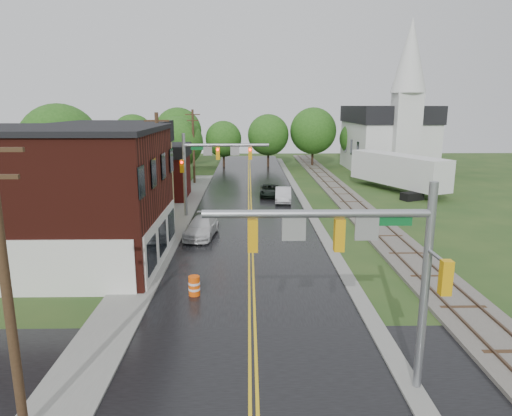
{
  "coord_description": "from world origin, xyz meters",
  "views": [
    {
      "loc": [
        -0.15,
        -11.81,
        9.51
      ],
      "look_at": [
        0.31,
        14.76,
        3.5
      ],
      "focal_mm": 32.0,
      "sensor_mm": 36.0,
      "label": 1
    }
  ],
  "objects_px": {
    "tree_left_e": "(179,143)",
    "semi_trailer": "(398,170)",
    "traffic_signal_near": "(362,251)",
    "suv_dark": "(270,191)",
    "utility_pole_a": "(6,284)",
    "traffic_signal_far": "(209,160)",
    "construction_barrel": "(194,286)",
    "utility_pole_b": "(159,171)",
    "sedan_silver": "(283,195)",
    "church": "(389,131)",
    "pickup_white": "(202,227)",
    "tree_left_c": "(127,150)",
    "utility_pole_c": "(193,145)",
    "tree_left_b": "(62,146)",
    "brick_building": "(41,197)"
  },
  "relations": [
    {
      "from": "tree_left_e",
      "to": "semi_trailer",
      "type": "height_order",
      "value": "tree_left_e"
    },
    {
      "from": "tree_left_c",
      "to": "semi_trailer",
      "type": "distance_m",
      "value": 30.54
    },
    {
      "from": "church",
      "to": "semi_trailer",
      "type": "distance_m",
      "value": 15.95
    },
    {
      "from": "traffic_signal_far",
      "to": "utility_pole_a",
      "type": "distance_m",
      "value": 27.2
    },
    {
      "from": "traffic_signal_near",
      "to": "construction_barrel",
      "type": "relative_size",
      "value": 7.13
    },
    {
      "from": "semi_trailer",
      "to": "utility_pole_a",
      "type": "bearing_deg",
      "value": -121.27
    },
    {
      "from": "traffic_signal_near",
      "to": "sedan_silver",
      "type": "xyz_separation_m",
      "value": [
        -0.13,
        30.9,
        -4.24
      ]
    },
    {
      "from": "brick_building",
      "to": "tree_left_e",
      "type": "bearing_deg",
      "value": 83.29
    },
    {
      "from": "traffic_signal_far",
      "to": "tree_left_e",
      "type": "distance_m",
      "value": 19.65
    },
    {
      "from": "utility_pole_c",
      "to": "brick_building",
      "type": "bearing_deg",
      "value": -101.09
    },
    {
      "from": "church",
      "to": "utility_pole_c",
      "type": "relative_size",
      "value": 2.22
    },
    {
      "from": "traffic_signal_near",
      "to": "tree_left_b",
      "type": "height_order",
      "value": "tree_left_b"
    },
    {
      "from": "traffic_signal_near",
      "to": "brick_building",
      "type": "bearing_deg",
      "value": 140.83
    },
    {
      "from": "traffic_signal_near",
      "to": "pickup_white",
      "type": "relative_size",
      "value": 1.49
    },
    {
      "from": "tree_left_b",
      "to": "tree_left_e",
      "type": "height_order",
      "value": "tree_left_b"
    },
    {
      "from": "tree_left_e",
      "to": "suv_dark",
      "type": "height_order",
      "value": "tree_left_e"
    },
    {
      "from": "tree_left_b",
      "to": "pickup_white",
      "type": "bearing_deg",
      "value": -38.11
    },
    {
      "from": "tree_left_e",
      "to": "sedan_silver",
      "type": "relative_size",
      "value": 1.84
    },
    {
      "from": "suv_dark",
      "to": "pickup_white",
      "type": "xyz_separation_m",
      "value": [
        -5.72,
        -15.17,
        0.09
      ]
    },
    {
      "from": "church",
      "to": "tree_left_b",
      "type": "xyz_separation_m",
      "value": [
        -37.85,
        -21.84,
        -0.12
      ]
    },
    {
      "from": "utility_pole_c",
      "to": "semi_trailer",
      "type": "height_order",
      "value": "utility_pole_c"
    },
    {
      "from": "church",
      "to": "sedan_silver",
      "type": "distance_m",
      "value": 27.16
    },
    {
      "from": "tree_left_c",
      "to": "construction_barrel",
      "type": "bearing_deg",
      "value": -69.93
    },
    {
      "from": "tree_left_b",
      "to": "tree_left_c",
      "type": "distance_m",
      "value": 9.03
    },
    {
      "from": "pickup_white",
      "to": "construction_barrel",
      "type": "relative_size",
      "value": 4.78
    },
    {
      "from": "brick_building",
      "to": "traffic_signal_far",
      "type": "xyz_separation_m",
      "value": [
        9.01,
        12.0,
        0.82
      ]
    },
    {
      "from": "traffic_signal_near",
      "to": "tree_left_b",
      "type": "xyz_separation_m",
      "value": [
        -21.32,
        29.9,
        0.75
      ]
    },
    {
      "from": "traffic_signal_near",
      "to": "suv_dark",
      "type": "height_order",
      "value": "traffic_signal_near"
    },
    {
      "from": "utility_pole_b",
      "to": "tree_left_c",
      "type": "height_order",
      "value": "utility_pole_b"
    },
    {
      "from": "brick_building",
      "to": "tree_left_e",
      "type": "relative_size",
      "value": 1.75
    },
    {
      "from": "suv_dark",
      "to": "sedan_silver",
      "type": "distance_m",
      "value": 3.23
    },
    {
      "from": "utility_pole_b",
      "to": "sedan_silver",
      "type": "distance_m",
      "value": 15.42
    },
    {
      "from": "tree_left_e",
      "to": "sedan_silver",
      "type": "xyz_separation_m",
      "value": [
        12.19,
        -13.0,
        -4.08
      ]
    },
    {
      "from": "tree_left_e",
      "to": "semi_trailer",
      "type": "bearing_deg",
      "value": -16.14
    },
    {
      "from": "pickup_white",
      "to": "utility_pole_b",
      "type": "bearing_deg",
      "value": 165.25
    },
    {
      "from": "traffic_signal_far",
      "to": "utility_pole_a",
      "type": "relative_size",
      "value": 0.82
    },
    {
      "from": "utility_pole_b",
      "to": "suv_dark",
      "type": "distance_m",
      "value": 17.01
    },
    {
      "from": "brick_building",
      "to": "tree_left_b",
      "type": "xyz_separation_m",
      "value": [
        -5.36,
        16.9,
        1.57
      ]
    },
    {
      "from": "tree_left_b",
      "to": "tree_left_c",
      "type": "height_order",
      "value": "tree_left_b"
    },
    {
      "from": "construction_barrel",
      "to": "semi_trailer",
      "type": "bearing_deg",
      "value": 55.62
    },
    {
      "from": "semi_trailer",
      "to": "sedan_silver",
      "type": "bearing_deg",
      "value": -156.97
    },
    {
      "from": "brick_building",
      "to": "tree_left_c",
      "type": "relative_size",
      "value": 1.87
    },
    {
      "from": "tree_left_c",
      "to": "tree_left_e",
      "type": "bearing_deg",
      "value": 50.19
    },
    {
      "from": "utility_pole_c",
      "to": "tree_left_b",
      "type": "xyz_separation_m",
      "value": [
        -11.05,
        -12.1,
        1.0
      ]
    },
    {
      "from": "utility_pole_a",
      "to": "tree_left_b",
      "type": "xyz_separation_m",
      "value": [
        -11.05,
        31.9,
        1.0
      ]
    },
    {
      "from": "church",
      "to": "utility_pole_b",
      "type": "height_order",
      "value": "church"
    },
    {
      "from": "church",
      "to": "tree_left_e",
      "type": "distance_m",
      "value": 29.91
    },
    {
      "from": "sedan_silver",
      "to": "brick_building",
      "type": "bearing_deg",
      "value": -127.29
    },
    {
      "from": "utility_pole_a",
      "to": "tree_left_b",
      "type": "relative_size",
      "value": 0.93
    },
    {
      "from": "pickup_white",
      "to": "construction_barrel",
      "type": "xyz_separation_m",
      "value": [
        0.68,
        -10.73,
        -0.2
      ]
    }
  ]
}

